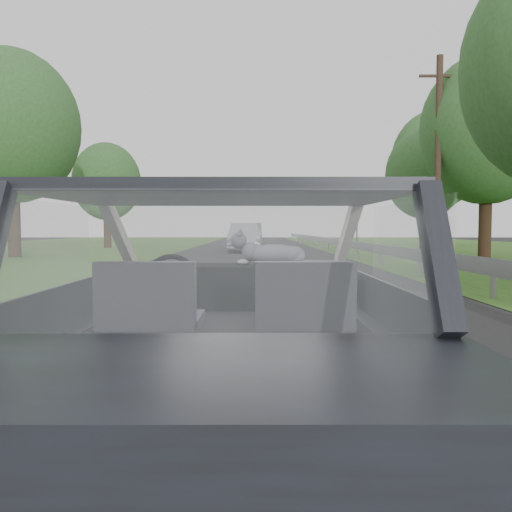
{
  "coord_description": "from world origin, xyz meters",
  "views": [
    {
      "loc": [
        0.15,
        -2.88,
        1.25
      ],
      "look_at": [
        0.15,
        0.58,
        1.07
      ],
      "focal_mm": 35.0,
      "sensor_mm": 36.0,
      "label": 1
    }
  ],
  "objects_px": {
    "cat": "(274,253)",
    "highway_sign": "(357,231)",
    "utility_pole": "(438,158)",
    "other_car": "(246,237)",
    "subject_car": "(230,320)"
  },
  "relations": [
    {
      "from": "utility_pole",
      "to": "subject_car",
      "type": "bearing_deg",
      "value": -113.3
    },
    {
      "from": "subject_car",
      "to": "highway_sign",
      "type": "bearing_deg",
      "value": 77.02
    },
    {
      "from": "cat",
      "to": "highway_sign",
      "type": "xyz_separation_m",
      "value": [
        5.97,
        26.49,
        0.05
      ]
    },
    {
      "from": "highway_sign",
      "to": "utility_pole",
      "type": "bearing_deg",
      "value": -60.0
    },
    {
      "from": "subject_car",
      "to": "utility_pole",
      "type": "distance_m",
      "value": 19.62
    },
    {
      "from": "other_car",
      "to": "utility_pole",
      "type": "relative_size",
      "value": 0.57
    },
    {
      "from": "subject_car",
      "to": "cat",
      "type": "xyz_separation_m",
      "value": [
        0.28,
        0.64,
        0.36
      ]
    },
    {
      "from": "other_car",
      "to": "highway_sign",
      "type": "distance_m",
      "value": 7.24
    },
    {
      "from": "cat",
      "to": "highway_sign",
      "type": "relative_size",
      "value": 0.25
    },
    {
      "from": "cat",
      "to": "utility_pole",
      "type": "distance_m",
      "value": 18.87
    },
    {
      "from": "cat",
      "to": "other_car",
      "type": "bearing_deg",
      "value": 100.03
    },
    {
      "from": "highway_sign",
      "to": "cat",
      "type": "bearing_deg",
      "value": -81.13
    },
    {
      "from": "cat",
      "to": "other_car",
      "type": "height_order",
      "value": "other_car"
    },
    {
      "from": "highway_sign",
      "to": "subject_car",
      "type": "bearing_deg",
      "value": -81.41
    },
    {
      "from": "cat",
      "to": "other_car",
      "type": "relative_size",
      "value": 0.12
    }
  ]
}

